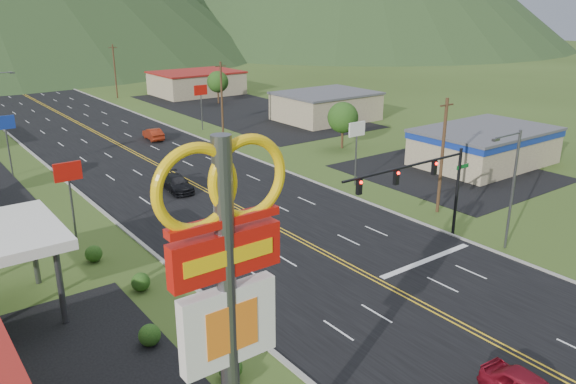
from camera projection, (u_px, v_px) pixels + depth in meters
ground at (549, 371)px, 27.93m from camera, size 500.00×500.00×0.00m
road at (549, 371)px, 27.93m from camera, size 20.00×460.00×0.04m
pylon_sign at (227, 288)px, 16.86m from camera, size 4.32×0.60×14.00m
traffic_signal at (424, 179)px, 40.52m from camera, size 13.10×0.43×7.00m
streetlight_east at (511, 183)px, 40.18m from camera, size 3.28×0.25×9.00m
building_east_near at (485, 144)px, 63.15m from camera, size 15.40×10.40×4.10m
building_east_mid at (326, 106)px, 87.12m from camera, size 14.40×11.40×4.30m
building_east_far at (197, 83)px, 111.45m from camera, size 16.40×12.40×4.50m
pole_sign_west_a at (69, 180)px, 41.21m from camera, size 2.00×0.18×6.40m
pole_sign_west_b at (5, 129)px, 57.94m from camera, size 2.00×0.18×6.40m
pole_sign_east_a at (357, 136)px, 54.94m from camera, size 2.00×0.18×6.40m
pole_sign_east_b at (201, 95)px, 79.27m from camera, size 2.00×0.18×6.40m
tree_east_a at (343, 118)px, 69.52m from camera, size 3.84×3.84×5.82m
tree_east_b at (218, 82)px, 100.67m from camera, size 3.84×3.84×5.82m
utility_pole_a at (442, 155)px, 47.59m from camera, size 1.60×0.28×10.00m
utility_pole_b at (222, 98)px, 75.72m from camera, size 1.60×0.28×10.00m
utility_pole_c at (115, 71)px, 106.14m from camera, size 1.60×0.28×10.00m
utility_pole_d at (56, 56)px, 136.55m from camera, size 1.60×0.28×10.00m
car_dark_mid at (177, 184)px, 54.43m from camera, size 2.59×5.29×1.48m
car_red_far at (153, 134)px, 74.73m from camera, size 2.03×4.75×1.52m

